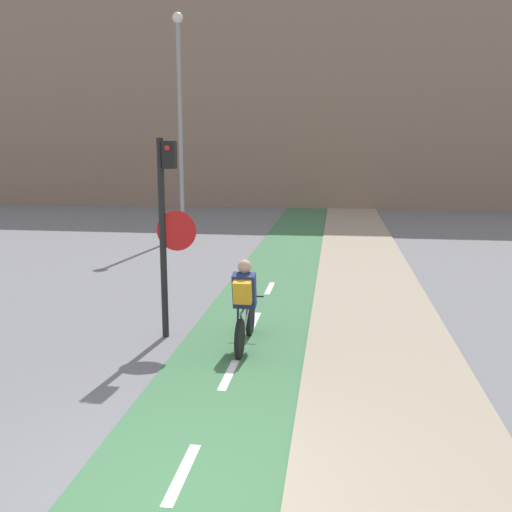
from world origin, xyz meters
The scene contains 6 objects.
ground_plane centered at (0.00, 0.00, 0.00)m, with size 120.00×120.00×0.00m, color slate.
bike_lane centered at (0.00, 0.00, 0.01)m, with size 2.05×60.00×0.02m.
building_row_background centered at (0.00, 27.25, 5.79)m, with size 60.00×5.20×11.56m.
traffic_light_pole centered at (-1.30, 4.53, 2.06)m, with size 0.67×0.25×3.33m.
street_lamp_far centered at (-3.93, 15.05, 4.55)m, with size 0.36×0.36×7.55m.
cyclist_near centered at (0.04, 4.20, 0.70)m, with size 0.46×1.70×1.44m.
Camera 1 is at (1.44, -4.47, 3.22)m, focal length 40.00 mm.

